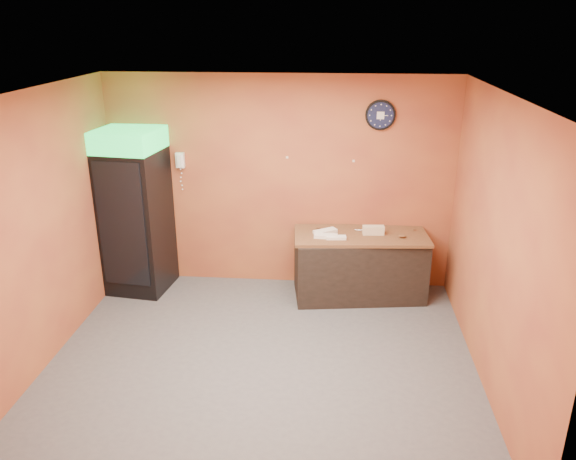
# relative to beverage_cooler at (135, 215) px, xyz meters

# --- Properties ---
(floor) EXTENTS (4.50, 4.50, 0.00)m
(floor) POSITION_rel_beverage_cooler_xyz_m (1.84, -1.60, -1.05)
(floor) COLOR #47474C
(floor) RESTS_ON ground
(back_wall) EXTENTS (4.50, 0.02, 2.80)m
(back_wall) POSITION_rel_beverage_cooler_xyz_m (1.84, 0.40, 0.35)
(back_wall) COLOR #B56433
(back_wall) RESTS_ON floor
(left_wall) EXTENTS (0.02, 4.00, 2.80)m
(left_wall) POSITION_rel_beverage_cooler_xyz_m (-0.41, -1.60, 0.35)
(left_wall) COLOR #B56433
(left_wall) RESTS_ON floor
(right_wall) EXTENTS (0.02, 4.00, 2.80)m
(right_wall) POSITION_rel_beverage_cooler_xyz_m (4.09, -1.60, 0.35)
(right_wall) COLOR #B56433
(right_wall) RESTS_ON floor
(ceiling) EXTENTS (4.50, 4.00, 0.02)m
(ceiling) POSITION_rel_beverage_cooler_xyz_m (1.84, -1.60, 1.75)
(ceiling) COLOR white
(ceiling) RESTS_ON back_wall
(beverage_cooler) EXTENTS (0.84, 0.85, 2.15)m
(beverage_cooler) POSITION_rel_beverage_cooler_xyz_m (0.00, 0.00, 0.00)
(beverage_cooler) COLOR black
(beverage_cooler) RESTS_ON floor
(prep_counter) EXTENTS (1.73, 0.95, 0.82)m
(prep_counter) POSITION_rel_beverage_cooler_xyz_m (2.92, 0.03, -0.64)
(prep_counter) COLOR black
(prep_counter) RESTS_ON floor
(wall_clock) EXTENTS (0.37, 0.06, 0.37)m
(wall_clock) POSITION_rel_beverage_cooler_xyz_m (3.10, 0.37, 1.26)
(wall_clock) COLOR black
(wall_clock) RESTS_ON back_wall
(wall_phone) EXTENTS (0.11, 0.10, 0.20)m
(wall_phone) POSITION_rel_beverage_cooler_xyz_m (0.55, 0.34, 0.64)
(wall_phone) COLOR white
(wall_phone) RESTS_ON back_wall
(butcher_paper) EXTENTS (1.74, 0.88, 0.04)m
(butcher_paper) POSITION_rel_beverage_cooler_xyz_m (2.92, 0.03, -0.21)
(butcher_paper) COLOR brown
(butcher_paper) RESTS_ON prep_counter
(sub_roll_stack) EXTENTS (0.28, 0.12, 0.11)m
(sub_roll_stack) POSITION_rel_beverage_cooler_xyz_m (3.07, 0.04, -0.13)
(sub_roll_stack) COLOR beige
(sub_roll_stack) RESTS_ON butcher_paper
(wrapped_sandwich_left) EXTENTS (0.30, 0.13, 0.04)m
(wrapped_sandwich_left) POSITION_rel_beverage_cooler_xyz_m (2.47, -0.12, -0.17)
(wrapped_sandwich_left) COLOR white
(wrapped_sandwich_left) RESTS_ON butcher_paper
(wrapped_sandwich_mid) EXTENTS (0.25, 0.12, 0.04)m
(wrapped_sandwich_mid) POSITION_rel_beverage_cooler_xyz_m (2.60, -0.15, -0.17)
(wrapped_sandwich_mid) COLOR white
(wrapped_sandwich_mid) RESTS_ON butcher_paper
(wrapped_sandwich_right) EXTENTS (0.32, 0.26, 0.04)m
(wrapped_sandwich_right) POSITION_rel_beverage_cooler_xyz_m (2.46, 0.03, -0.17)
(wrapped_sandwich_right) COLOR white
(wrapped_sandwich_right) RESTS_ON butcher_paper
(kitchen_tool) EXTENTS (0.06, 0.06, 0.06)m
(kitchen_tool) POSITION_rel_beverage_cooler_xyz_m (2.99, 0.15, -0.16)
(kitchen_tool) COLOR silver
(kitchen_tool) RESTS_ON butcher_paper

